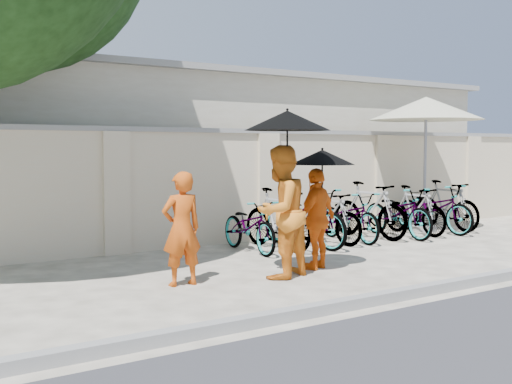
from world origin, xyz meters
TOP-DOWN VIEW (x-y plane):
  - ground at (0.00, 0.00)m, footprint 80.00×80.00m
  - kerb at (0.00, -1.70)m, footprint 40.00×0.16m
  - compound_wall at (1.00, 3.20)m, footprint 20.00×0.30m
  - building_behind at (2.00, 7.00)m, footprint 14.00×6.00m
  - monk_left at (-1.20, 0.38)m, footprint 0.54×0.37m
  - monk_center at (0.11, 0.07)m, footprint 1.03×0.92m
  - parasol_center at (0.16, -0.01)m, footprint 1.13×1.13m
  - monk_right at (0.92, 0.28)m, footprint 0.92×0.62m
  - parasol_right at (0.94, 0.20)m, footprint 0.93×0.93m
  - patio_umbrella at (5.44, 2.27)m, footprint 2.42×2.42m
  - bike_0 at (0.92, 2.05)m, footprint 0.69×1.70m
  - bike_1 at (1.48, 2.04)m, footprint 0.60×1.77m
  - bike_2 at (2.04, 1.98)m, footprint 0.93×2.04m
  - bike_3 at (2.60, 2.03)m, footprint 0.66×1.65m
  - bike_4 at (3.15, 2.04)m, footprint 0.79×1.81m
  - bike_5 at (3.71, 2.11)m, footprint 0.69×1.85m
  - bike_6 at (4.27, 1.90)m, footprint 0.76×1.89m
  - bike_7 at (4.82, 1.98)m, footprint 0.50×1.64m
  - bike_8 at (5.38, 1.97)m, footprint 0.78×1.92m
  - bike_9 at (5.94, 2.12)m, footprint 0.55×1.76m

SIDE VIEW (x-z plane):
  - ground at x=0.00m, z-range 0.00..0.00m
  - kerb at x=0.00m, z-range 0.00..0.12m
  - bike_0 at x=0.92m, z-range 0.00..0.87m
  - bike_4 at x=3.15m, z-range 0.00..0.92m
  - bike_3 at x=2.60m, z-range 0.00..0.96m
  - bike_6 at x=4.27m, z-range 0.00..0.97m
  - bike_7 at x=4.82m, z-range 0.00..0.98m
  - bike_8 at x=5.38m, z-range 0.00..0.99m
  - bike_2 at x=2.04m, z-range 0.00..1.04m
  - bike_1 at x=1.48m, z-range 0.00..1.04m
  - bike_9 at x=5.94m, z-range 0.00..1.05m
  - bike_5 at x=3.71m, z-range 0.00..1.09m
  - monk_left at x=-1.20m, z-range 0.00..1.44m
  - monk_right at x=0.92m, z-range 0.00..1.45m
  - monk_center at x=0.11m, z-range 0.00..1.77m
  - compound_wall at x=1.00m, z-range 0.00..2.00m
  - building_behind at x=2.00m, z-range 0.00..3.20m
  - parasol_right at x=0.94m, z-range 1.16..2.05m
  - parasol_center at x=0.16m, z-range 1.48..2.70m
  - patio_umbrella at x=5.44m, z-range 1.12..3.90m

